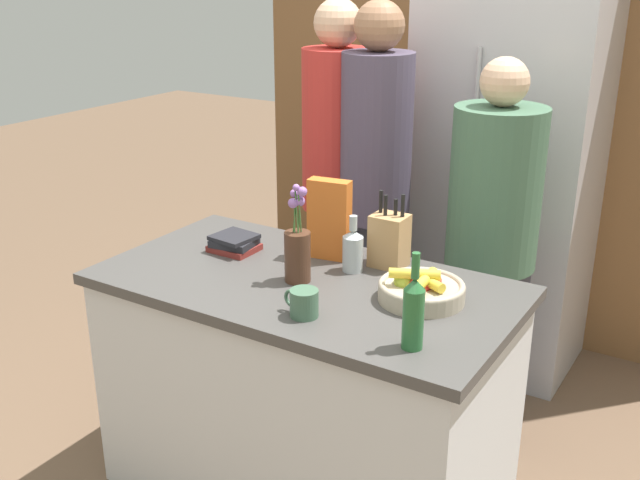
{
  "coord_description": "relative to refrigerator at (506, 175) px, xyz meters",
  "views": [
    {
      "loc": [
        1.32,
        -2.02,
        1.95
      ],
      "look_at": [
        0.0,
        0.1,
        1.01
      ],
      "focal_mm": 42.0,
      "sensor_mm": 36.0,
      "label": 1
    }
  ],
  "objects": [
    {
      "name": "knife_block",
      "position": [
        -0.05,
        -1.15,
        0.02
      ],
      "size": [
        0.13,
        0.11,
        0.28
      ],
      "color": "tan",
      "rests_on": "kitchen_island"
    },
    {
      "name": "person_in_blue",
      "position": [
        -0.38,
        -0.63,
        0.06
      ],
      "size": [
        0.31,
        0.31,
        1.81
      ],
      "rotation": [
        0.0,
        0.0,
        0.04
      ],
      "color": "#383842",
      "rests_on": "ground_plane"
    },
    {
      "name": "person_in_red_tee",
      "position": [
        0.18,
        -0.67,
        -0.07
      ],
      "size": [
        0.37,
        0.37,
        1.62
      ],
      "rotation": [
        0.0,
        0.0,
        -0.42
      ],
      "color": "#383842",
      "rests_on": "ground_plane"
    },
    {
      "name": "coffee_mug",
      "position": [
        -0.08,
        -1.67,
        -0.03
      ],
      "size": [
        0.13,
        0.09,
        0.09
      ],
      "color": "#42664C",
      "rests_on": "kitchen_island"
    },
    {
      "name": "flower_vase",
      "position": [
        -0.25,
        -1.44,
        0.03
      ],
      "size": [
        0.09,
        0.09,
        0.36
      ],
      "color": "#4C2D1E",
      "rests_on": "kitchen_island"
    },
    {
      "name": "fruit_bowl",
      "position": [
        0.18,
        -1.36,
        -0.04
      ],
      "size": [
        0.29,
        0.29,
        0.12
      ],
      "color": "tan",
      "rests_on": "kitchen_island"
    },
    {
      "name": "refrigerator",
      "position": [
        0.0,
        0.0,
        0.0
      ],
      "size": [
        0.81,
        0.62,
        1.95
      ],
      "color": "#B7B7BC",
      "rests_on": "ground_plane"
    },
    {
      "name": "bottle_vinegar",
      "position": [
        -0.13,
        -1.26,
        0.0
      ],
      "size": [
        0.08,
        0.08,
        0.21
      ],
      "color": "#B2BCC1",
      "rests_on": "kitchen_island"
    },
    {
      "name": "person_at_sink",
      "position": [
        -0.6,
        -0.59,
        0.06
      ],
      "size": [
        0.32,
        0.32,
        1.8
      ],
      "rotation": [
        0.0,
        0.0,
        0.38
      ],
      "color": "#383842",
      "rests_on": "ground_plane"
    },
    {
      "name": "cereal_box",
      "position": [
        -0.27,
        -1.2,
        0.07
      ],
      "size": [
        0.17,
        0.08,
        0.3
      ],
      "color": "orange",
      "rests_on": "kitchen_island"
    },
    {
      "name": "kitchen_island",
      "position": [
        -0.23,
        -1.43,
        -0.52
      ],
      "size": [
        1.48,
        0.79,
        0.89
      ],
      "color": "silver",
      "rests_on": "ground_plane"
    },
    {
      "name": "bottle_oil",
      "position": [
        0.3,
        -1.67,
        0.04
      ],
      "size": [
        0.06,
        0.06,
        0.3
      ],
      "color": "#286633",
      "rests_on": "kitchen_island"
    },
    {
      "name": "back_wall_wood",
      "position": [
        -0.23,
        0.36,
        0.33
      ],
      "size": [
        2.68,
        0.12,
        2.6
      ],
      "color": "brown",
      "rests_on": "ground_plane"
    },
    {
      "name": "book_stack",
      "position": [
        -0.62,
        -1.33,
        -0.05
      ],
      "size": [
        0.17,
        0.16,
        0.07
      ],
      "color": "maroon",
      "rests_on": "kitchen_island"
    }
  ]
}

